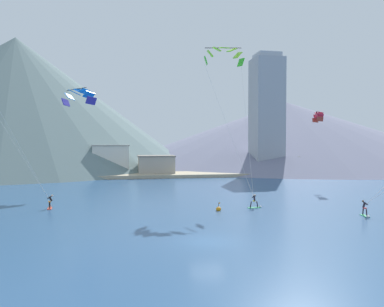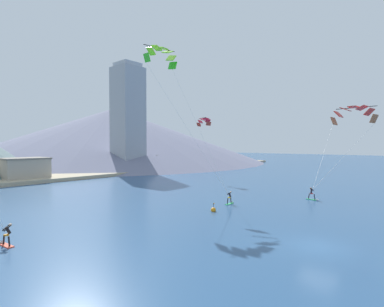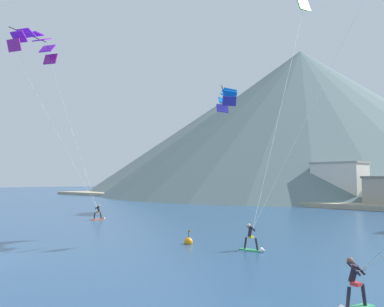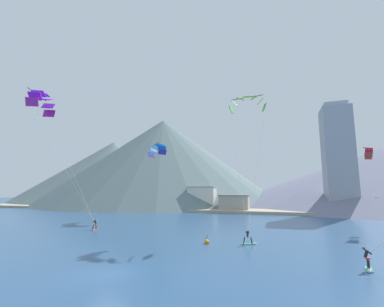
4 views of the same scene
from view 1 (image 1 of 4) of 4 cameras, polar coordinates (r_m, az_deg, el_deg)
name	(u,v)px [view 1 (image 1 of 4)]	position (r m, az deg, el deg)	size (l,w,h in m)	color
ground_plane	(207,241)	(29.18, 2.33, -13.24)	(400.00, 400.00, 0.00)	navy
kitesurfer_near_lead	(366,212)	(42.23, 24.93, -8.04)	(0.72, 1.78, 1.72)	#33B266
kitesurfer_near_trail	(50,204)	(45.98, -20.81, -7.25)	(0.69, 1.77, 1.65)	#E54C33
kitesurfer_mid_center	(256,204)	(43.95, 9.71, -7.56)	(1.76, 0.60, 1.68)	#33B266
parafoil_kite_mid_center	(224,55)	(55.32, 4.92, 14.73)	(6.01, 12.15, 19.93)	green
parafoil_kite_distant_high_outer	(79,95)	(64.32, -16.84, 8.47)	(5.92, 5.26, 2.71)	#2F2999
parafoil_kite_distant_low_drift	(318,116)	(67.76, 18.69, 5.47)	(2.12, 4.00, 1.74)	#AD3829
race_marker_buoy	(219,209)	(41.80, 4.07, -8.46)	(0.56, 0.56, 1.02)	orange
shoreline_strip	(152,175)	(83.05, -6.04, -3.28)	(180.00, 10.00, 0.70)	tan
shore_building_harbour_front	(156,166)	(84.26, -5.49, -1.85)	(8.19, 6.26, 4.64)	#A89E8E
shore_building_promenade_mid	(36,162)	(88.56, -22.69, -1.19)	(8.89, 5.57, 6.52)	#A89E8E
shore_building_quay_east	(305,164)	(95.92, 16.85, -1.61)	(7.04, 6.72, 4.22)	beige
shore_building_old_town	(111,160)	(86.09, -12.22, -1.02)	(8.25, 4.84, 7.00)	silver
highrise_tower	(267,115)	(93.46, 11.30, 5.84)	(7.00, 7.00, 29.10)	#999EA8
mountain_peak_west_ridge	(286,133)	(142.15, 14.10, 3.10)	(125.50, 125.50, 22.33)	slate
mountain_peak_central_summit	(16,102)	(127.55, -25.21, 7.06)	(107.76, 107.76, 39.63)	slate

